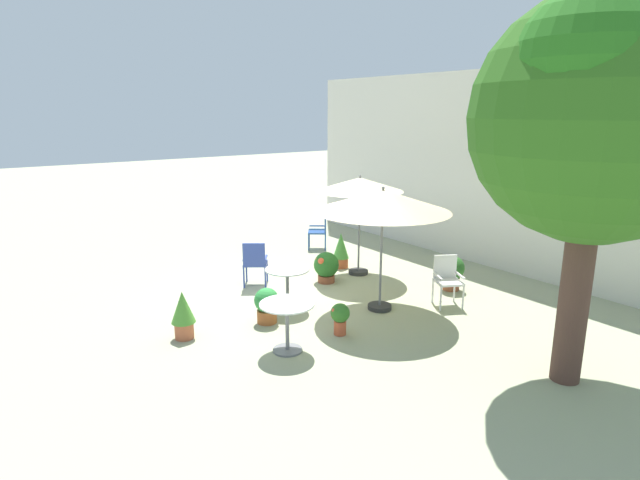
# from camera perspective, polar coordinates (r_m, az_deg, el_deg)

# --- Properties ---
(ground_plane) EXTENTS (60.00, 60.00, 0.00)m
(ground_plane) POSITION_cam_1_polar(r_m,az_deg,el_deg) (10.37, -1.27, -6.06)
(ground_plane) COLOR #A2A482
(villa_facade) EXTENTS (10.92, 0.30, 4.47)m
(villa_facade) POSITION_cam_1_polar(r_m,az_deg,el_deg) (13.05, 16.00, 7.68)
(villa_facade) COLOR silver
(villa_facade) RESTS_ON ground
(shade_tree) EXTENTS (3.22, 3.07, 5.02)m
(shade_tree) POSITION_cam_1_polar(r_m,az_deg,el_deg) (7.25, 28.70, 11.70)
(shade_tree) COLOR #4F352C
(shade_tree) RESTS_ON ground
(patio_umbrella_0) EXTENTS (2.41, 2.41, 2.28)m
(patio_umbrella_0) POSITION_cam_1_polar(r_m,az_deg,el_deg) (9.19, 6.91, 4.22)
(patio_umbrella_0) COLOR #2D2D2D
(patio_umbrella_0) RESTS_ON ground
(patio_umbrella_1) EXTENTS (1.89, 1.89, 2.23)m
(patio_umbrella_1) POSITION_cam_1_polar(r_m,az_deg,el_deg) (11.27, 4.40, 5.96)
(patio_umbrella_1) COLOR #2D2D2D
(patio_umbrella_1) RESTS_ON ground
(cafe_table_0) EXTENTS (0.81, 0.81, 0.77)m
(cafe_table_0) POSITION_cam_1_polar(r_m,az_deg,el_deg) (9.54, -3.61, -4.49)
(cafe_table_0) COLOR silver
(cafe_table_0) RESTS_ON ground
(cafe_table_1) EXTENTS (0.83, 0.83, 0.77)m
(cafe_table_1) POSITION_cam_1_polar(r_m,az_deg,el_deg) (7.90, -3.64, -8.52)
(cafe_table_1) COLOR silver
(cafe_table_1) RESTS_ON ground
(patio_chair_0) EXTENTS (0.65, 0.66, 0.96)m
(patio_chair_0) POSITION_cam_1_polar(r_m,az_deg,el_deg) (10.80, -7.18, -2.27)
(patio_chair_0) COLOR #334699
(patio_chair_0) RESTS_ON ground
(patio_chair_1) EXTENTS (0.62, 0.63, 0.94)m
(patio_chair_1) POSITION_cam_1_polar(r_m,az_deg,el_deg) (10.00, 13.79, -3.95)
(patio_chair_1) COLOR white
(patio_chair_1) RESTS_ON ground
(patio_chair_2) EXTENTS (0.64, 0.65, 0.91)m
(patio_chair_2) POSITION_cam_1_polar(r_m,az_deg,el_deg) (13.66, 0.04, 1.19)
(patio_chair_2) COLOR #2A4F91
(patio_chair_2) RESTS_ON ground
(potted_plant_0) EXTENTS (0.50, 0.50, 0.72)m
(potted_plant_0) POSITION_cam_1_polar(r_m,az_deg,el_deg) (10.88, 14.30, -3.29)
(potted_plant_0) COLOR brown
(potted_plant_0) RESTS_ON ground
(potted_plant_1) EXTENTS (0.32, 0.32, 0.53)m
(potted_plant_1) POSITION_cam_1_polar(r_m,az_deg,el_deg) (8.53, 2.21, -8.38)
(potted_plant_1) COLOR #BE5232
(potted_plant_1) RESTS_ON ground
(potted_plant_2) EXTENTS (0.37, 0.37, 0.82)m
(potted_plant_2) POSITION_cam_1_polar(r_m,az_deg,el_deg) (12.04, 2.31, -1.10)
(potted_plant_2) COLOR #B5532E
(potted_plant_2) RESTS_ON ground
(potted_plant_3) EXTENTS (0.39, 0.39, 0.80)m
(potted_plant_3) POSITION_cam_1_polar(r_m,az_deg,el_deg) (8.63, -14.82, -7.75)
(potted_plant_3) COLOR #B15B3B
(potted_plant_3) RESTS_ON ground
(potted_plant_4) EXTENTS (0.43, 0.43, 0.62)m
(potted_plant_4) POSITION_cam_1_polar(r_m,az_deg,el_deg) (9.03, -5.88, -7.03)
(potted_plant_4) COLOR #A6582B
(potted_plant_4) RESTS_ON ground
(potted_plant_5) EXTENTS (0.54, 0.54, 0.66)m
(potted_plant_5) POSITION_cam_1_polar(r_m,az_deg,el_deg) (11.02, 0.68, -2.88)
(potted_plant_5) COLOR brown
(potted_plant_5) RESTS_ON ground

